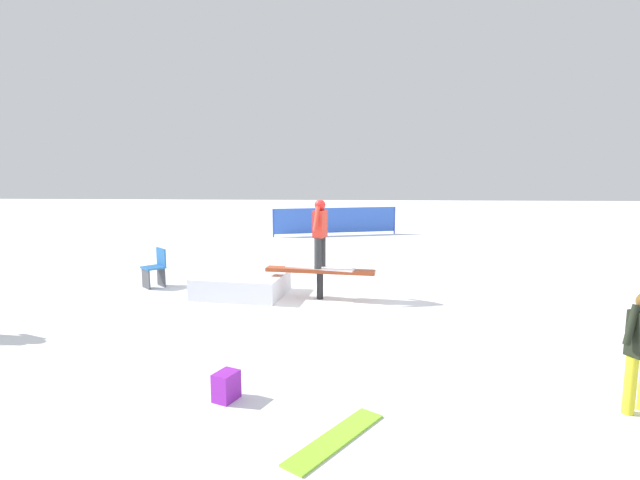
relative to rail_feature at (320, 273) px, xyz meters
The scene contains 8 objects.
ground_plane 0.54m from the rail_feature, ahead, with size 60.00×60.00×0.00m, color white.
rail_feature is the anchor object (origin of this frame).
snow_kicker_ramp 1.74m from the rail_feature, behind, with size 1.80×1.50×0.45m, color white.
main_rider_on_rail 0.81m from the rail_feature, ahead, with size 1.47×0.72×1.43m.
loose_snowboard_lime 5.43m from the rail_feature, 85.39° to the right, with size 1.38×0.28×0.02m, color #8CD12C.
folding_chair 3.88m from the rail_feature, 167.67° to the left, with size 0.62×0.62×0.88m.
backpack_on_snow 4.67m from the rail_feature, 100.78° to the right, with size 0.30×0.22×0.34m, color purple.
safety_fence 9.55m from the rail_feature, 89.29° to the left, with size 4.83×1.33×1.10m.
Camera 1 is at (0.52, -10.07, 2.74)m, focal length 28.00 mm.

